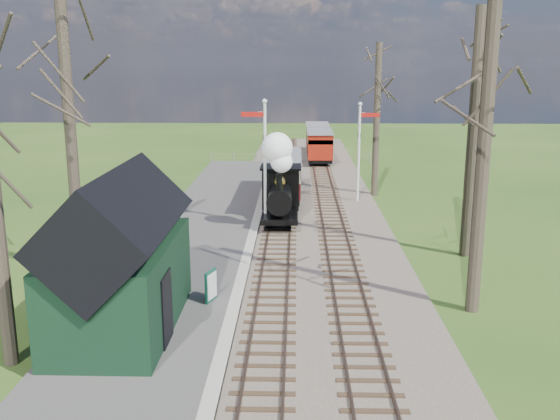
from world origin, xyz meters
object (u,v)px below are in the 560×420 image
(station_shed, at_px, (120,260))
(coach, at_px, (283,174))
(semaphore_far, at_px, (360,144))
(sign_board, at_px, (211,286))
(red_carriage_b, at_px, (317,137))
(locomotive, at_px, (280,184))
(red_carriage_a, at_px, (320,146))
(semaphore_near, at_px, (263,155))
(bench, at_px, (152,316))
(person, at_px, (175,288))

(station_shed, relative_size, coach, 0.86)
(station_shed, relative_size, semaphore_far, 1.10)
(station_shed, distance_m, sign_board, 3.49)
(red_carriage_b, relative_size, sign_board, 4.67)
(locomotive, xyz_separation_m, red_carriage_b, (2.61, 24.96, -0.65))
(coach, height_order, red_carriage_a, coach)
(station_shed, height_order, red_carriage_b, station_shed)
(semaphore_far, bearing_deg, semaphore_near, -130.60)
(bench, bearing_deg, red_carriage_a, 79.40)
(semaphore_near, bearing_deg, person, -101.67)
(bench, bearing_deg, semaphore_far, 66.75)
(station_shed, bearing_deg, bench, -9.87)
(semaphore_near, relative_size, locomotive, 1.36)
(locomotive, bearing_deg, coach, 89.89)
(sign_board, relative_size, person, 0.71)
(person, bearing_deg, semaphore_near, -14.97)
(station_shed, height_order, locomotive, station_shed)
(semaphore_far, xyz_separation_m, person, (-7.36, -16.75, -2.40))
(station_shed, xyz_separation_m, semaphore_far, (8.67, 18.00, 1.08))
(station_shed, distance_m, locomotive, 13.29)
(semaphore_near, relative_size, person, 4.16)
(coach, xyz_separation_m, person, (-2.99, -17.39, -0.59))
(locomotive, relative_size, bench, 2.90)
(red_carriage_b, bearing_deg, locomotive, -95.97)
(coach, relative_size, person, 4.89)
(coach, bearing_deg, semaphore_far, -8.36)
(semaphore_far, height_order, sign_board, semaphore_far)
(locomotive, relative_size, red_carriage_b, 0.93)
(semaphore_near, relative_size, coach, 0.85)
(semaphore_near, height_order, person, semaphore_near)
(red_carriage_b, xyz_separation_m, person, (-5.59, -36.29, -0.51))
(semaphore_far, height_order, coach, semaphore_far)
(semaphore_near, height_order, semaphore_far, semaphore_near)
(sign_board, xyz_separation_m, bench, (-1.44, -2.27, -0.11))
(person, bearing_deg, locomotive, -18.02)
(locomotive, xyz_separation_m, sign_board, (-1.97, -10.46, -1.38))
(red_carriage_a, relative_size, red_carriage_b, 1.00)
(locomotive, distance_m, bench, 13.26)
(semaphore_near, distance_m, red_carriage_a, 20.44)
(bench, relative_size, person, 1.06)
(station_shed, height_order, coach, station_shed)
(semaphore_far, relative_size, person, 3.83)
(semaphore_near, bearing_deg, locomotive, 37.36)
(locomotive, xyz_separation_m, bench, (-3.41, -12.73, -1.49))
(semaphore_far, relative_size, bench, 3.63)
(locomotive, xyz_separation_m, person, (-2.98, -11.33, -1.16))
(sign_board, height_order, person, person)
(locomotive, distance_m, red_carriage_b, 25.11)
(semaphore_near, xyz_separation_m, sign_board, (-1.22, -9.88, -2.89))
(semaphore_far, distance_m, red_carriage_a, 14.28)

